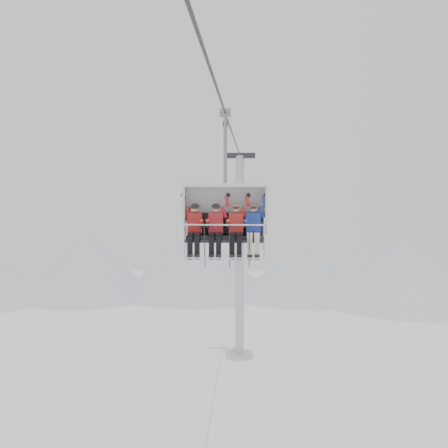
{
  "coord_description": "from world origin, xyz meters",
  "views": [
    {
      "loc": [
        0.68,
        -14.53,
        11.33
      ],
      "look_at": [
        0.0,
        0.0,
        10.35
      ],
      "focal_mm": 45.0,
      "sensor_mm": 36.0,
      "label": 1
    }
  ],
  "objects_px": {
    "lift_tower_right": "(240,271)",
    "skier_far_left": "(195,228)",
    "skier_far_right": "(253,228)",
    "chairlift_carrier": "(225,211)",
    "skier_center_right": "(236,228)",
    "skier_center_left": "(216,228)"
  },
  "relations": [
    {
      "from": "lift_tower_right",
      "to": "skier_far_left",
      "type": "relative_size",
      "value": 7.99
    },
    {
      "from": "lift_tower_right",
      "to": "skier_center_right",
      "type": "bearing_deg",
      "value": -89.2
    },
    {
      "from": "lift_tower_right",
      "to": "skier_far_left",
      "type": "bearing_deg",
      "value": -92.18
    },
    {
      "from": "skier_center_right",
      "to": "skier_far_left",
      "type": "bearing_deg",
      "value": 179.98
    },
    {
      "from": "lift_tower_right",
      "to": "chairlift_carrier",
      "type": "xyz_separation_m",
      "value": [
        0.0,
        -21.17,
        4.88
      ]
    },
    {
      "from": "skier_center_right",
      "to": "skier_far_right",
      "type": "bearing_deg",
      "value": 0.06
    },
    {
      "from": "lift_tower_right",
      "to": "skier_center_left",
      "type": "xyz_separation_m",
      "value": [
        -0.25,
        -21.47,
        4.42
      ]
    },
    {
      "from": "lift_tower_right",
      "to": "skier_far_right",
      "type": "height_order",
      "value": "lift_tower_right"
    },
    {
      "from": "skier_center_right",
      "to": "skier_far_right",
      "type": "relative_size",
      "value": 1.0
    },
    {
      "from": "skier_center_left",
      "to": "chairlift_carrier",
      "type": "bearing_deg",
      "value": 50.88
    },
    {
      "from": "skier_far_right",
      "to": "skier_center_left",
      "type": "bearing_deg",
      "value": 180.0
    },
    {
      "from": "skier_far_right",
      "to": "skier_center_right",
      "type": "bearing_deg",
      "value": -179.94
    },
    {
      "from": "skier_far_left",
      "to": "skier_far_right",
      "type": "bearing_deg",
      "value": 0.0
    },
    {
      "from": "chairlift_carrier",
      "to": "skier_far_right",
      "type": "xyz_separation_m",
      "value": [
        0.77,
        -0.3,
        -0.46
      ]
    },
    {
      "from": "skier_far_right",
      "to": "lift_tower_right",
      "type": "bearing_deg",
      "value": 92.05
    },
    {
      "from": "chairlift_carrier",
      "to": "skier_center_left",
      "type": "relative_size",
      "value": 2.36
    },
    {
      "from": "chairlift_carrier",
      "to": "skier_center_left",
      "type": "distance_m",
      "value": 0.61
    },
    {
      "from": "skier_far_left",
      "to": "skier_center_right",
      "type": "xyz_separation_m",
      "value": [
        1.12,
        -0.0,
        -0.0
      ]
    },
    {
      "from": "skier_center_left",
      "to": "skier_far_right",
      "type": "distance_m",
      "value": 1.02
    },
    {
      "from": "chairlift_carrier",
      "to": "skier_far_right",
      "type": "bearing_deg",
      "value": -21.62
    },
    {
      "from": "skier_center_left",
      "to": "skier_far_left",
      "type": "bearing_deg",
      "value": 180.0
    },
    {
      "from": "lift_tower_right",
      "to": "skier_center_left",
      "type": "relative_size",
      "value": 7.99
    }
  ]
}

